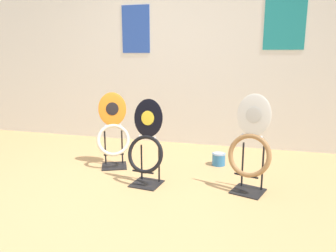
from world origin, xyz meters
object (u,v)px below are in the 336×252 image
Objects in this scene: toilet_seat_display_orange_sun at (113,133)px; toilet_seat_display_white_plain at (250,148)px; toilet_seat_display_jazz_black at (146,148)px; paint_can at (219,159)px.

toilet_seat_display_white_plain is (1.53, -0.34, 0.04)m from toilet_seat_display_orange_sun.
toilet_seat_display_jazz_black is 5.41× the size of paint_can.
toilet_seat_display_white_plain is at bearing -12.55° from toilet_seat_display_orange_sun.
toilet_seat_display_orange_sun is 1.26m from paint_can.
toilet_seat_display_orange_sun is at bearing -163.32° from paint_can.
toilet_seat_display_jazz_black reaches higher than toilet_seat_display_orange_sun.
toilet_seat_display_orange_sun is 0.99× the size of toilet_seat_display_jazz_black.
toilet_seat_display_white_plain reaches higher than toilet_seat_display_jazz_black.
toilet_seat_display_white_plain is 0.99m from toilet_seat_display_jazz_black.
toilet_seat_display_jazz_black is at bearing -37.54° from toilet_seat_display_orange_sun.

